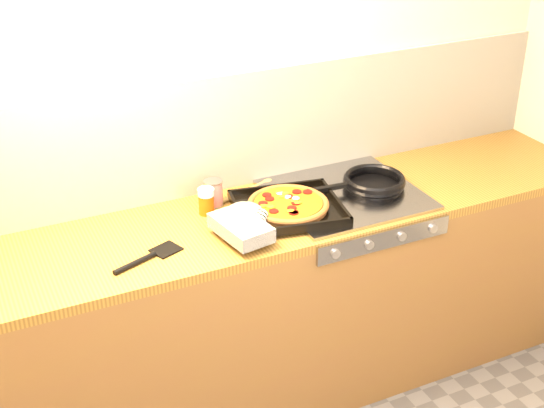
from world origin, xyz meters
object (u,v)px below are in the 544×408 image
pizza_on_tray (275,211)px  frying_pan (373,182)px  tomato_can (213,193)px  juice_glass (206,201)px

pizza_on_tray → frying_pan: pizza_on_tray is taller
frying_pan → tomato_can: tomato_can is taller
frying_pan → juice_glass: bearing=171.2°
pizza_on_tray → frying_pan: 0.49m
pizza_on_tray → frying_pan: size_ratio=1.30×
pizza_on_tray → tomato_can: 0.28m
tomato_can → juice_glass: size_ratio=1.00×
frying_pan → tomato_can: size_ratio=4.07×
juice_glass → frying_pan: bearing=-8.8°
tomato_can → frying_pan: bearing=-14.3°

